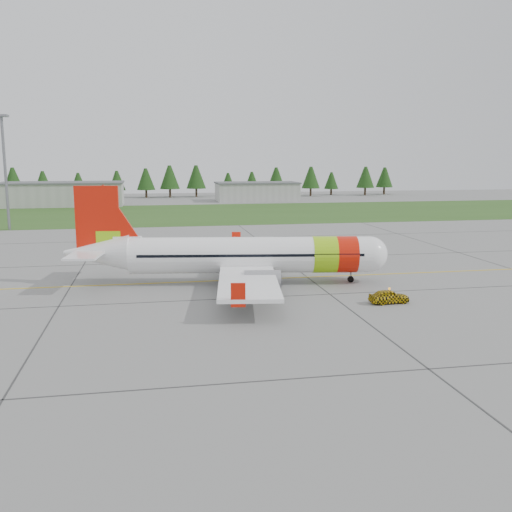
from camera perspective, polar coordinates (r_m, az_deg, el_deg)
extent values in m
plane|color=gray|center=(53.29, -2.93, -4.30)|extent=(320.00, 320.00, 0.00)
cylinder|color=white|center=(59.32, -0.53, 0.11)|extent=(25.26, 7.32, 3.75)
sphere|color=white|center=(60.98, 11.28, 0.18)|extent=(3.75, 3.75, 3.75)
cone|color=white|center=(60.90, -15.61, 0.32)|extent=(7.20, 4.68, 3.75)
cube|color=black|center=(60.99, 11.56, 0.50)|extent=(1.88, 2.69, 0.54)
cylinder|color=#99DB10|center=(60.04, 6.82, 0.16)|extent=(3.03, 4.15, 3.83)
cylinder|color=red|center=(60.44, 8.98, 0.17)|extent=(2.65, 4.09, 3.83)
cube|color=white|center=(59.50, -0.99, -0.90)|extent=(9.68, 31.18, 0.35)
cube|color=red|center=(74.47, -1.99, 1.69)|extent=(1.17, 0.34, 1.92)
cube|color=red|center=(44.44, -1.80, -3.92)|extent=(1.17, 0.34, 1.92)
cylinder|color=gray|center=(64.83, 0.18, -0.48)|extent=(3.71, 2.50, 2.02)
cylinder|color=gray|center=(54.48, 0.65, -2.47)|extent=(3.71, 2.50, 2.02)
cube|color=red|center=(60.43, -15.57, 3.33)|extent=(4.42, 0.98, 7.30)
cube|color=#99DB10|center=(60.46, -14.51, 1.36)|extent=(2.53, 0.76, 2.31)
cube|color=white|center=(60.98, -16.06, 0.54)|extent=(4.64, 11.38, 0.21)
cylinder|color=slate|center=(60.98, 9.45, -1.96)|extent=(0.17, 0.17, 1.34)
cylinder|color=black|center=(61.05, 9.44, -2.28)|extent=(0.69, 0.36, 0.65)
cylinder|color=slate|center=(62.32, -1.93, -1.35)|extent=(0.21, 0.21, 1.83)
cylinder|color=black|center=(62.40, -2.28, -1.73)|extent=(1.05, 0.57, 1.00)
cylinder|color=slate|center=(57.05, -1.89, -2.40)|extent=(0.21, 0.21, 1.83)
cylinder|color=black|center=(57.14, -2.28, -2.81)|extent=(1.05, 0.57, 1.00)
imported|color=yellow|center=(52.67, 13.22, -2.68)|extent=(1.33, 1.55, 3.66)
cube|color=#30561E|center=(134.03, -7.63, 4.21)|extent=(320.00, 50.00, 0.03)
cube|color=gold|center=(61.01, -3.94, -2.48)|extent=(120.00, 0.25, 0.02)
cube|color=#A8A8A3|center=(163.19, -18.82, 5.83)|extent=(32.00, 14.00, 6.00)
cube|color=#A8A8A3|center=(172.49, 0.08, 6.41)|extent=(24.00, 12.00, 5.20)
cylinder|color=slate|center=(112.13, -23.77, 7.50)|extent=(0.50, 0.50, 20.00)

